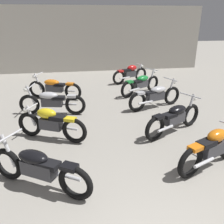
# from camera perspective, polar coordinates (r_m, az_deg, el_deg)

# --- Properties ---
(back_wall) EXTENTS (13.41, 0.24, 3.60)m
(back_wall) POSITION_cam_1_polar(r_m,az_deg,el_deg) (14.26, -5.75, 16.89)
(back_wall) COLOR #9E998E
(back_wall) RESTS_ON ground
(motorcycle_left_row_1) EXTENTS (1.90, 1.24, 0.97)m
(motorcycle_left_row_1) POSITION_cam_1_polar(r_m,az_deg,el_deg) (4.60, -17.24, -12.54)
(motorcycle_left_row_1) COLOR black
(motorcycle_left_row_1) RESTS_ON ground
(motorcycle_left_row_2) EXTENTS (1.81, 0.98, 0.88)m
(motorcycle_left_row_2) POSITION_cam_1_polar(r_m,az_deg,el_deg) (6.28, -14.48, -2.56)
(motorcycle_left_row_2) COLOR black
(motorcycle_left_row_2) RESTS_ON ground
(motorcycle_left_row_3) EXTENTS (2.15, 0.73, 0.97)m
(motorcycle_left_row_3) POSITION_cam_1_polar(r_m,az_deg,el_deg) (7.91, -14.26, 2.49)
(motorcycle_left_row_3) COLOR black
(motorcycle_left_row_3) RESTS_ON ground
(motorcycle_left_row_4) EXTENTS (2.06, 1.00, 0.97)m
(motorcycle_left_row_4) POSITION_cam_1_polar(r_m,az_deg,el_deg) (9.50, -13.69, 5.72)
(motorcycle_left_row_4) COLOR black
(motorcycle_left_row_4) RESTS_ON ground
(motorcycle_right_row_1) EXTENTS (1.85, 0.88, 0.88)m
(motorcycle_right_row_1) POSITION_cam_1_polar(r_m,az_deg,el_deg) (5.39, 22.91, -7.88)
(motorcycle_right_row_1) COLOR black
(motorcycle_right_row_1) RESTS_ON ground
(motorcycle_right_row_2) EXTENTS (1.97, 1.15, 0.97)m
(motorcycle_right_row_2) POSITION_cam_1_polar(r_m,az_deg,el_deg) (6.65, 14.78, -1.26)
(motorcycle_right_row_2) COLOR black
(motorcycle_right_row_2) RESTS_ON ground
(motorcycle_right_row_3) EXTENTS (2.09, 0.93, 0.97)m
(motorcycle_right_row_3) POSITION_cam_1_polar(r_m,az_deg,el_deg) (8.41, 10.43, 3.93)
(motorcycle_right_row_3) COLOR black
(motorcycle_right_row_3) RESTS_ON ground
(motorcycle_right_row_4) EXTENTS (1.92, 1.21, 0.97)m
(motorcycle_right_row_4) POSITION_cam_1_polar(r_m,az_deg,el_deg) (9.88, 6.96, 6.79)
(motorcycle_right_row_4) COLOR black
(motorcycle_right_row_4) RESTS_ON ground
(motorcycle_right_row_5) EXTENTS (1.87, 0.84, 0.88)m
(motorcycle_right_row_5) POSITION_cam_1_polar(r_m,az_deg,el_deg) (11.66, 4.40, 9.21)
(motorcycle_right_row_5) COLOR black
(motorcycle_right_row_5) RESTS_ON ground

